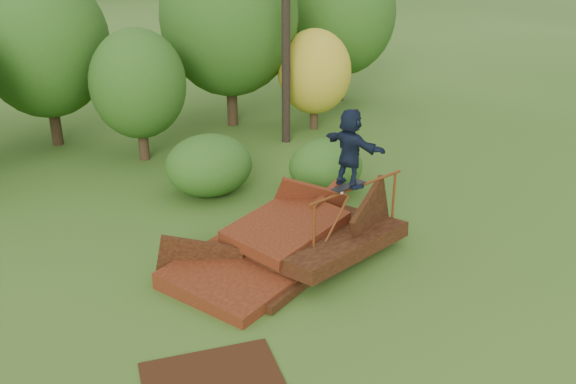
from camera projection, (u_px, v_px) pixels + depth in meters
ground at (373, 289)px, 13.02m from camera, size 240.00×240.00×0.00m
scrap_pile at (288, 246)px, 13.97m from camera, size 5.79×3.70×2.00m
grind_rail at (356, 204)px, 13.90m from camera, size 2.81×0.56×1.66m
skateboard at (349, 186)px, 13.53m from camera, size 0.86×0.37×0.09m
skater at (350, 148)px, 13.20m from camera, size 0.81×1.62×1.67m
flat_plate at (212, 380)px, 10.45m from camera, size 2.55×2.08×0.03m
tree_1 at (43, 44)px, 19.99m from camera, size 4.07×4.07×5.66m
tree_2 at (138, 84)px, 19.05m from camera, size 2.86×2.86×4.04m
tree_3 at (229, 16)px, 21.77m from camera, size 4.73×4.73×6.56m
tree_4 at (315, 72)px, 22.06m from camera, size 2.54×2.54×3.51m
tree_5 at (342, 13)px, 25.04m from camera, size 4.22×4.22×5.92m
shrub_left at (209, 165)px, 17.22m from camera, size 2.37×2.19×1.64m
shrub_right at (326, 166)px, 17.40m from camera, size 2.06×1.89×1.46m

